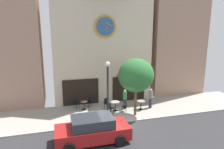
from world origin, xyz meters
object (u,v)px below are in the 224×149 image
object	(u,v)px
cafe_chair_left_end	(125,105)
pedestrian_grey	(151,98)
cafe_chair_by_entrance	(110,108)
cafe_table_rightmost	(84,104)
cafe_chair_near_lamp	(89,101)
cafe_chair_corner	(76,102)
cafe_chair_facing_wall	(107,103)
pedestrian_green	(125,99)
street_tree	(136,75)
cafe_table_leftmost	(115,104)
parked_car_red	(93,130)
street_lamp	(108,90)
cafe_table_center_left	(141,104)

from	to	relation	value
cafe_chair_left_end	pedestrian_grey	bearing A→B (deg)	5.29
cafe_chair_by_entrance	pedestrian_grey	bearing A→B (deg)	5.70
cafe_table_rightmost	cafe_chair_near_lamp	bearing A→B (deg)	49.56
cafe_chair_corner	cafe_chair_facing_wall	size ratio (longest dim) A/B	1.00
cafe_chair_near_lamp	pedestrian_green	xyz separation A→B (m)	(2.83, -1.27, 0.33)
street_tree	cafe_chair_left_end	world-z (taller)	street_tree
pedestrian_grey	cafe_chair_near_lamp	bearing A→B (deg)	161.72
street_tree	cafe_chair_corner	xyz separation A→B (m)	(-4.32, 2.62, -2.63)
cafe_table_leftmost	pedestrian_green	size ratio (longest dim) A/B	0.46
cafe_table_rightmost	cafe_chair_facing_wall	bearing A→B (deg)	-7.36
cafe_table_leftmost	pedestrian_grey	size ratio (longest dim) A/B	0.46
cafe_chair_corner	parked_car_red	bearing A→B (deg)	-85.31
cafe_chair_by_entrance	pedestrian_green	bearing A→B (deg)	26.51
cafe_table_leftmost	cafe_chair_near_lamp	distance (m)	2.43
street_tree	cafe_chair_by_entrance	size ratio (longest dim) A/B	4.94
cafe_chair_left_end	parked_car_red	world-z (taller)	parked_car_red
street_lamp	pedestrian_grey	world-z (taller)	street_lamp
street_tree	pedestrian_green	world-z (taller)	street_tree
cafe_chair_corner	pedestrian_green	xyz separation A→B (m)	(3.95, -1.19, 0.33)
pedestrian_grey	parked_car_red	bearing A→B (deg)	-144.86
cafe_chair_by_entrance	parked_car_red	distance (m)	4.15
cafe_chair_near_lamp	parked_car_red	bearing A→B (deg)	-96.75
cafe_table_rightmost	parked_car_red	xyz separation A→B (m)	(-0.15, -5.03, 0.26)
cafe_chair_near_lamp	pedestrian_green	bearing A→B (deg)	-24.24
street_tree	cafe_chair_facing_wall	distance (m)	3.70
cafe_chair_facing_wall	pedestrian_green	size ratio (longest dim) A/B	0.54
parked_car_red	cafe_chair_facing_wall	bearing A→B (deg)	67.08
cafe_table_rightmost	cafe_table_center_left	size ratio (longest dim) A/B	1.02
street_tree	cafe_chair_facing_wall	bearing A→B (deg)	134.86
street_tree	parked_car_red	bearing A→B (deg)	-142.71
street_lamp	cafe_chair_by_entrance	bearing A→B (deg)	62.41
cafe_chair_corner	cafe_chair_near_lamp	distance (m)	1.13
cafe_chair_corner	cafe_chair_near_lamp	bearing A→B (deg)	4.06
street_lamp	cafe_chair_left_end	world-z (taller)	street_lamp
cafe_table_rightmost	cafe_chair_corner	world-z (taller)	cafe_chair_corner
cafe_chair_left_end	parked_car_red	bearing A→B (deg)	-131.36
street_lamp	pedestrian_grey	size ratio (longest dim) A/B	2.57
cafe_chair_corner	parked_car_red	size ratio (longest dim) A/B	0.21
street_lamp	cafe_table_center_left	distance (m)	3.58
cafe_chair_by_entrance	cafe_chair_facing_wall	xyz separation A→B (m)	(0.02, 1.17, 0.00)
pedestrian_green	cafe_chair_near_lamp	bearing A→B (deg)	155.76
cafe_table_rightmost	pedestrian_green	world-z (taller)	pedestrian_green
cafe_table_center_left	pedestrian_grey	distance (m)	1.00
cafe_chair_by_entrance	cafe_chair_facing_wall	world-z (taller)	same
cafe_table_center_left	pedestrian_grey	bearing A→B (deg)	8.16
cafe_table_leftmost	cafe_chair_by_entrance	distance (m)	0.81
street_lamp	parked_car_red	size ratio (longest dim) A/B	0.99
street_tree	cafe_table_center_left	world-z (taller)	street_tree
cafe_chair_left_end	pedestrian_green	xyz separation A→B (m)	(0.18, 0.60, 0.33)
cafe_table_rightmost	cafe_chair_facing_wall	world-z (taller)	cafe_chair_facing_wall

